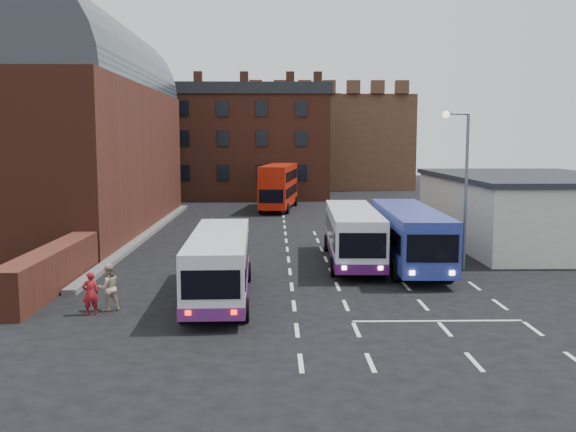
{
  "coord_description": "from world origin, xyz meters",
  "views": [
    {
      "loc": [
        -0.75,
        -24.89,
        6.36
      ],
      "look_at": [
        0.0,
        10.0,
        2.2
      ],
      "focal_mm": 40.0,
      "sensor_mm": 36.0,
      "label": 1
    }
  ],
  "objects_px": {
    "pedestrian_red": "(90,293)",
    "street_lamp": "(462,175)",
    "bus_white_inbound": "(353,232)",
    "bus_red_double": "(279,186)",
    "pedestrian_beige": "(108,288)",
    "bus_white_outbound": "(219,260)",
    "bus_blue": "(409,233)"
  },
  "relations": [
    {
      "from": "bus_white_inbound",
      "to": "bus_blue",
      "type": "xyz_separation_m",
      "value": [
        2.71,
        -1.06,
        0.08
      ]
    },
    {
      "from": "bus_blue",
      "to": "bus_white_outbound",
      "type": "bearing_deg",
      "value": 36.57
    },
    {
      "from": "bus_blue",
      "to": "bus_red_double",
      "type": "xyz_separation_m",
      "value": [
        -6.32,
        26.68,
        0.44
      ]
    },
    {
      "from": "bus_blue",
      "to": "bus_red_double",
      "type": "relative_size",
      "value": 1.04
    },
    {
      "from": "bus_red_double",
      "to": "pedestrian_red",
      "type": "relative_size",
      "value": 6.53
    },
    {
      "from": "pedestrian_red",
      "to": "pedestrian_beige",
      "type": "relative_size",
      "value": 0.91
    },
    {
      "from": "street_lamp",
      "to": "pedestrian_red",
      "type": "relative_size",
      "value": 4.82
    },
    {
      "from": "bus_white_inbound",
      "to": "bus_red_double",
      "type": "xyz_separation_m",
      "value": [
        -3.61,
        25.63,
        0.52
      ]
    },
    {
      "from": "pedestrian_red",
      "to": "bus_white_inbound",
      "type": "bearing_deg",
      "value": -162.72
    },
    {
      "from": "pedestrian_red",
      "to": "street_lamp",
      "type": "bearing_deg",
      "value": -178.12
    },
    {
      "from": "bus_white_inbound",
      "to": "pedestrian_red",
      "type": "relative_size",
      "value": 6.47
    },
    {
      "from": "bus_red_double",
      "to": "pedestrian_beige",
      "type": "xyz_separation_m",
      "value": [
        -6.64,
        -34.7,
        -1.29
      ]
    },
    {
      "from": "bus_red_double",
      "to": "street_lamp",
      "type": "relative_size",
      "value": 1.36
    },
    {
      "from": "bus_white_outbound",
      "to": "street_lamp",
      "type": "relative_size",
      "value": 1.26
    },
    {
      "from": "bus_white_outbound",
      "to": "bus_red_double",
      "type": "height_order",
      "value": "bus_red_double"
    },
    {
      "from": "street_lamp",
      "to": "bus_red_double",
      "type": "bearing_deg",
      "value": 107.57
    },
    {
      "from": "bus_white_outbound",
      "to": "bus_red_double",
      "type": "relative_size",
      "value": 0.93
    },
    {
      "from": "bus_white_inbound",
      "to": "street_lamp",
      "type": "distance_m",
      "value": 6.14
    },
    {
      "from": "bus_blue",
      "to": "street_lamp",
      "type": "xyz_separation_m",
      "value": [
        2.35,
        -0.71,
        2.92
      ]
    },
    {
      "from": "bus_red_double",
      "to": "street_lamp",
      "type": "height_order",
      "value": "street_lamp"
    },
    {
      "from": "bus_red_double",
      "to": "street_lamp",
      "type": "distance_m",
      "value": 28.84
    },
    {
      "from": "bus_white_inbound",
      "to": "pedestrian_red",
      "type": "xyz_separation_m",
      "value": [
        -10.75,
        -9.64,
        -0.85
      ]
    },
    {
      "from": "pedestrian_red",
      "to": "bus_white_outbound",
      "type": "bearing_deg",
      "value": -177.12
    },
    {
      "from": "bus_blue",
      "to": "street_lamp",
      "type": "relative_size",
      "value": 1.41
    },
    {
      "from": "bus_white_outbound",
      "to": "bus_red_double",
      "type": "xyz_separation_m",
      "value": [
        2.63,
        32.92,
        0.62
      ]
    },
    {
      "from": "bus_white_outbound",
      "to": "pedestrian_beige",
      "type": "height_order",
      "value": "bus_white_outbound"
    },
    {
      "from": "bus_red_double",
      "to": "pedestrian_red",
      "type": "distance_m",
      "value": 36.0
    },
    {
      "from": "pedestrian_red",
      "to": "pedestrian_beige",
      "type": "distance_m",
      "value": 0.75
    },
    {
      "from": "bus_white_outbound",
      "to": "bus_white_inbound",
      "type": "relative_size",
      "value": 0.94
    },
    {
      "from": "bus_red_double",
      "to": "bus_white_inbound",
      "type": "bearing_deg",
      "value": 105.8
    },
    {
      "from": "street_lamp",
      "to": "bus_white_outbound",
      "type": "bearing_deg",
      "value": -153.93
    },
    {
      "from": "bus_blue",
      "to": "street_lamp",
      "type": "height_order",
      "value": "street_lamp"
    }
  ]
}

